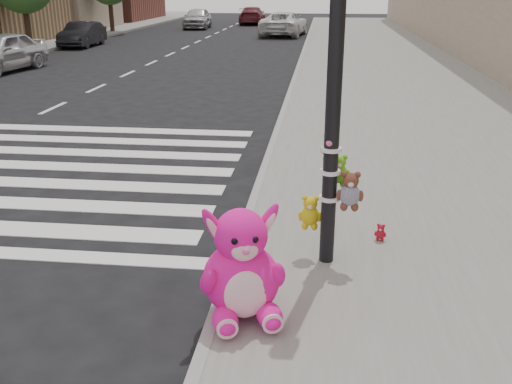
% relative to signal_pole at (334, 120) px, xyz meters
% --- Properties ---
extents(ground, '(120.00, 120.00, 0.00)m').
position_rel_signal_pole_xyz_m(ground, '(-2.62, -1.81, -1.75)').
color(ground, black).
rests_on(ground, ground).
extents(sidewalk_near, '(7.00, 80.00, 0.14)m').
position_rel_signal_pole_xyz_m(sidewalk_near, '(2.38, 8.19, -1.68)').
color(sidewalk_near, slate).
rests_on(sidewalk_near, ground).
extents(curb_edge, '(0.12, 80.00, 0.15)m').
position_rel_signal_pole_xyz_m(curb_edge, '(-1.07, 8.19, -1.68)').
color(curb_edge, gray).
rests_on(curb_edge, ground).
extents(signal_pole, '(0.71, 0.49, 4.00)m').
position_rel_signal_pole_xyz_m(signal_pole, '(0.00, 0.00, 0.00)').
color(signal_pole, black).
rests_on(signal_pole, sidewalk_near).
extents(pink_bunny, '(0.89, 0.98, 1.12)m').
position_rel_signal_pole_xyz_m(pink_bunny, '(-0.81, -1.25, -1.15)').
color(pink_bunny, '#FF159B').
rests_on(pink_bunny, sidewalk_near).
extents(red_teddy, '(0.17, 0.13, 0.21)m').
position_rel_signal_pole_xyz_m(red_teddy, '(0.64, 0.59, -1.50)').
color(red_teddy, red).
rests_on(red_teddy, sidewalk_near).
extents(car_dark_far, '(1.42, 3.79, 1.24)m').
position_rel_signal_pole_xyz_m(car_dark_far, '(-12.42, 23.01, -1.13)').
color(car_dark_far, black).
rests_on(car_dark_far, ground).
extents(car_white_near, '(2.91, 5.37, 1.43)m').
position_rel_signal_pole_xyz_m(car_white_near, '(-2.62, 30.54, -1.03)').
color(car_white_near, silver).
rests_on(car_white_near, ground).
extents(car_maroon_near, '(2.05, 4.64, 1.33)m').
position_rel_signal_pole_xyz_m(car_maroon_near, '(-5.84, 40.80, -1.08)').
color(car_maroon_near, maroon).
rests_on(car_maroon_near, ground).
extents(car_silver_deep, '(1.96, 4.32, 1.44)m').
position_rel_signal_pole_xyz_m(car_silver_deep, '(-9.16, 35.80, -1.03)').
color(car_silver_deep, '#ACACB1').
rests_on(car_silver_deep, ground).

